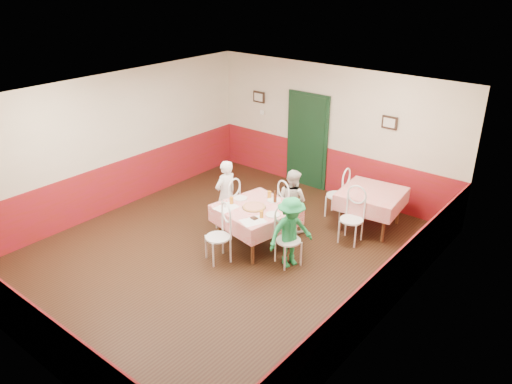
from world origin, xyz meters
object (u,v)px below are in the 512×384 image
Objects in this scene: chair_left at (228,206)px; glass_c at (269,195)px; chair_right at (288,240)px; beer_bottle at (275,197)px; diner_left at (226,194)px; diner_far at (292,200)px; glass_a at (231,200)px; glass_b at (262,214)px; chair_second_b at (351,220)px; wallet at (254,218)px; chair_near at (218,237)px; pizza at (254,207)px; main_table at (256,226)px; chair_second_a at (337,195)px; second_table at (370,209)px; chair_far at (290,209)px.

chair_left is 0.92m from glass_c.
chair_right is at bearing 76.50° from chair_left.
glass_c is 0.22m from beer_bottle.
diner_left reaches higher than diner_far.
beer_bottle reaches higher than glass_a.
beer_bottle is at bearing 105.89° from glass_b.
chair_second_b reaches higher than glass_c.
wallet is at bearing -130.03° from chair_second_b.
wallet is at bearing 61.55° from chair_left.
chair_near is (-1.00, -0.67, 0.00)m from chair_right.
pizza is at bearing 105.49° from chair_right.
main_table is 1.99m from chair_second_a.
second_table is at bearing 50.81° from glass_a.
glass_b is (0.17, -1.10, 0.37)m from chair_far.
chair_right is 1.00× the size of chair_second_a.
glass_a is at bearing -30.97° from chair_second_a.
diner_left is at bearing 169.06° from main_table.
chair_far is 1.23m from glass_a.
chair_right is 1.20m from chair_far.
chair_second_b reaches higher than main_table.
diner_left is at bearing -162.37° from glass_c.
diner_left is (-1.04, -0.66, 0.23)m from chair_far.
diner_left reaches higher than chair_far.
pizza is at bearing -21.90° from chair_second_a.
chair_left is 2.25× the size of pizza.
second_table is 10.18× the size of wallet.
chair_second_a is 2.22m from glass_b.
chair_second_b is at bearing 28.73° from glass_c.
main_table is 1.36× the size of chair_left.
beer_bottle is 0.16× the size of diner_left.
glass_b is 1.18m from diner_far.
chair_second_b is 4.09× the size of beer_bottle.
glass_a is 0.60m from diner_left.
diner_left reaches higher than second_table.
chair_far and chair_second_a have the same top height.
chair_second_b is 2.40m from diner_left.
second_table is 0.82× the size of diner_left.
chair_left is 0.24m from diner_left.
wallet is 1.27m from diner_far.
beer_bottle is (-1.13, -1.57, 0.50)m from second_table.
main_table is at bearing 141.87° from glass_b.
glass_c is 0.10× the size of diner_left.
chair_left and chair_near have the same top height.
glass_b is at bearing 68.82° from wallet.
pizza is (0.83, -0.21, 0.32)m from chair_left.
wallet is (0.10, -0.72, -0.10)m from beer_bottle.
glass_c reaches higher than glass_a.
chair_far is at bearing 79.06° from main_table.
glass_c is at bearing -157.66° from chair_second_b.
chair_right is 8.18× the size of wallet.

